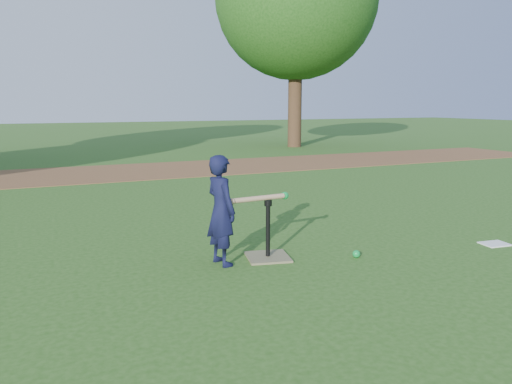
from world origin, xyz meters
name	(u,v)px	position (x,y,z in m)	size (l,w,h in m)	color
ground	(299,260)	(0.00, 0.00, 0.00)	(80.00, 80.00, 0.00)	#285116
dirt_strip	(145,171)	(0.00, 7.50, 0.01)	(24.00, 3.00, 0.01)	brown
child	(221,210)	(-0.77, 0.22, 0.55)	(0.40, 0.26, 1.10)	black
wiffle_ball_ground	(356,254)	(0.58, -0.17, 0.04)	(0.08, 0.08, 0.08)	#0D9339
clipboard	(495,244)	(2.32, -0.41, 0.01)	(0.30, 0.23, 0.01)	white
batting_tee	(268,248)	(-0.26, 0.20, 0.11)	(0.51, 0.51, 0.61)	olive
swing_action	(261,198)	(-0.34, 0.19, 0.64)	(0.70, 0.16, 0.08)	tan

